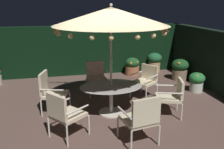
{
  "coord_description": "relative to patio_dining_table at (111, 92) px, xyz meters",
  "views": [
    {
      "loc": [
        -1.08,
        -5.18,
        2.64
      ],
      "look_at": [
        0.13,
        0.08,
        1.02
      ],
      "focal_mm": 38.84,
      "sensor_mm": 36.0,
      "label": 1
    }
  ],
  "objects": [
    {
      "name": "ground_plane",
      "position": [
        -0.13,
        -0.18,
        -0.57
      ],
      "size": [
        7.59,
        7.82,
        0.02
      ],
      "primitive_type": "cube",
      "color": "brown"
    },
    {
      "name": "hedge_backdrop_rear",
      "position": [
        -0.13,
        3.58,
        0.35
      ],
      "size": [
        7.59,
        0.3,
        1.82
      ],
      "primitive_type": "cube",
      "color": "black",
      "rests_on": "ground_plane"
    },
    {
      "name": "patio_dining_table",
      "position": [
        0.0,
        0.0,
        0.0
      ],
      "size": [
        1.52,
        1.12,
        0.72
      ],
      "color": "silver",
      "rests_on": "ground_plane"
    },
    {
      "name": "patio_umbrella",
      "position": [
        -0.0,
        -0.0,
        1.78
      ],
      "size": [
        2.62,
        2.62,
        2.61
      ],
      "color": "silver",
      "rests_on": "ground_plane"
    },
    {
      "name": "patio_chair_north",
      "position": [
        -0.12,
        1.46,
        -0.01
      ],
      "size": [
        0.63,
        0.6,
        0.95
      ],
      "color": "silver",
      "rests_on": "ground_plane"
    },
    {
      "name": "patio_chair_northeast",
      "position": [
        -1.42,
        0.4,
        0.02
      ],
      "size": [
        0.73,
        0.71,
        1.03
      ],
      "color": "silver",
      "rests_on": "ground_plane"
    },
    {
      "name": "patio_chair_east",
      "position": [
        -1.15,
        -0.91,
        0.0
      ],
      "size": [
        0.84,
        0.84,
        0.98
      ],
      "color": "silver",
      "rests_on": "ground_plane"
    },
    {
      "name": "patio_chair_southeast",
      "position": [
        0.25,
        -1.46,
        0.01
      ],
      "size": [
        0.72,
        0.72,
        1.01
      ],
      "color": "silver",
      "rests_on": "ground_plane"
    },
    {
      "name": "patio_chair_south",
      "position": [
        1.39,
        -0.44,
        -0.03
      ],
      "size": [
        0.75,
        0.73,
        0.9
      ],
      "color": "silver",
      "rests_on": "ground_plane"
    },
    {
      "name": "patio_chair_southwest",
      "position": [
        1.21,
        0.82,
        -0.01
      ],
      "size": [
        0.79,
        0.8,
        0.92
      ],
      "color": "silver",
      "rests_on": "ground_plane"
    },
    {
      "name": "potted_plant_right_far",
      "position": [
        2.88,
        0.89,
        -0.23
      ],
      "size": [
        0.48,
        0.48,
        0.59
      ],
      "color": "beige",
      "rests_on": "ground_plane"
    },
    {
      "name": "potted_plant_right_near",
      "position": [
        2.49,
        3.27,
        -0.15
      ],
      "size": [
        0.56,
        0.56,
        0.75
      ],
      "color": "tan",
      "rests_on": "ground_plane"
    },
    {
      "name": "potted_plant_back_left",
      "position": [
        2.95,
        2.08,
        -0.17
      ],
      "size": [
        0.59,
        0.59,
        0.74
      ],
      "color": "#846E53",
      "rests_on": "ground_plane"
    },
    {
      "name": "potted_plant_back_center",
      "position": [
        1.5,
        3.05,
        -0.23
      ],
      "size": [
        0.52,
        0.52,
        0.65
      ],
      "color": "#AB6542",
      "rests_on": "ground_plane"
    }
  ]
}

